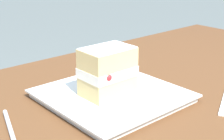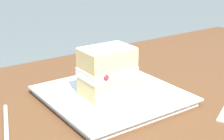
{
  "view_description": "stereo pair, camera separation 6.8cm",
  "coord_description": "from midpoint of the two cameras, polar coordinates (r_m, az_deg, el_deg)",
  "views": [
    {
      "loc": [
        -0.47,
        -0.3,
        1.06
      ],
      "look_at": [
        -0.05,
        0.18,
        0.83
      ],
      "focal_mm": 54.59,
      "sensor_mm": 36.0,
      "label": 1
    },
    {
      "loc": [
        -0.41,
        -0.35,
        1.06
      ],
      "look_at": [
        -0.05,
        0.18,
        0.83
      ],
      "focal_mm": 54.59,
      "sensor_mm": 36.0,
      "label": 2
    }
  ],
  "objects": [
    {
      "name": "dessert_plate",
      "position": [
        0.7,
        -2.78,
        -4.4
      ],
      "size": [
        0.26,
        0.26,
        0.02
      ],
      "color": "white",
      "rests_on": "patio_table"
    },
    {
      "name": "cake_slice",
      "position": [
        0.67,
        -3.65,
        -0.29
      ],
      "size": [
        0.1,
        0.08,
        0.1
      ],
      "color": "#E0C17A",
      "rests_on": "dessert_plate"
    },
    {
      "name": "dessert_fork",
      "position": [
        0.6,
        -19.55,
        -10.52
      ],
      "size": [
        0.07,
        0.17,
        0.01
      ],
      "color": "silver",
      "rests_on": "patio_table"
    }
  ]
}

